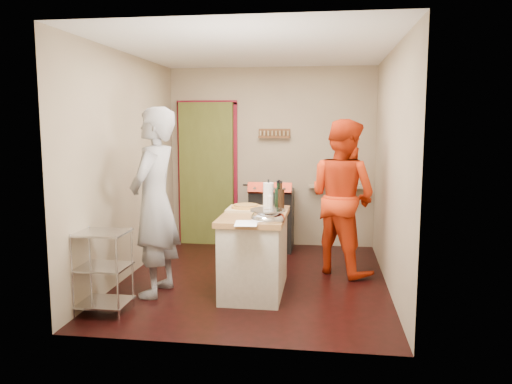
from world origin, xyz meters
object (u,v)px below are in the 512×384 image
at_px(person_red, 342,197).
at_px(wire_shelving, 103,268).
at_px(stove, 272,219).
at_px(island, 255,250).
at_px(person_stripe, 155,202).

bearing_deg(person_red, wire_shelving, 75.47).
relative_size(stove, wire_shelving, 1.26).
distance_m(stove, island, 1.82).
bearing_deg(person_red, person_stripe, 68.03).
height_order(island, person_red, person_red).
distance_m(person_stripe, person_red, 2.23).
bearing_deg(island, person_red, 42.03).
bearing_deg(person_red, island, 81.67).
bearing_deg(person_stripe, wire_shelving, -23.60).
height_order(stove, person_stripe, person_stripe).
relative_size(stove, person_stripe, 0.51).
distance_m(stove, person_red, 1.44).
xyz_separation_m(island, person_stripe, (-1.03, -0.22, 0.53)).
relative_size(stove, person_red, 0.54).
height_order(stove, island, island).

